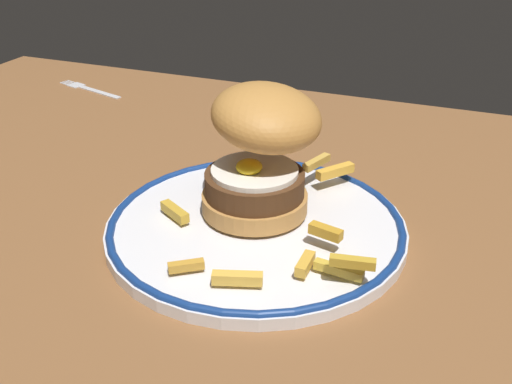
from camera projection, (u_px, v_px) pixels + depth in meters
The scene contains 5 objects.
ground_plane at pixel (281, 287), 55.21cm from camera, with size 144.77×99.98×4.00cm, color brown.
dinner_plate at pixel (256, 225), 59.44cm from camera, with size 29.67×29.67×1.60cm.
burger at pixel (261, 148), 58.69cm from camera, with size 15.23×14.84×13.05cm.
fries_pile at pixel (281, 220), 57.00cm from camera, with size 22.83×24.31×2.48cm.
fork at pixel (89, 88), 100.25cm from camera, with size 14.22×5.33×0.36cm.
Camera 1 is at (14.48, -42.45, 31.45)cm, focal length 41.98 mm.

